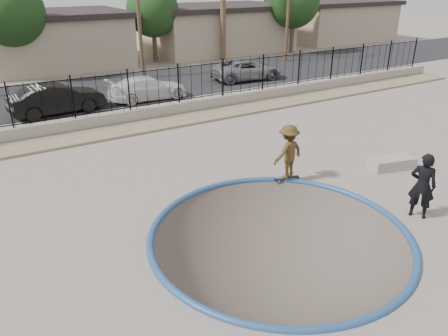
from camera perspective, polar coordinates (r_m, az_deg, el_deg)
name	(u,v)px	position (r m, az deg, el deg)	size (l,w,h in m)	color
ground	(122,134)	(22.91, -13.20, 4.36)	(120.00, 120.00, 2.20)	slate
bowl_pit	(280,235)	(11.85, 7.27, -8.68)	(6.84, 6.84, 1.80)	#493F38
coping_ring	(280,235)	(11.85, 7.27, -8.68)	(7.04, 7.04, 0.20)	navy
rock_strip	(140,128)	(20.03, -10.91, 5.21)	(42.00, 1.60, 0.11)	tan
retaining_wall	(131,116)	(20.94, -12.04, 6.65)	(42.00, 0.45, 0.60)	gray
fence	(129,91)	(20.63, -12.33, 9.83)	(40.00, 0.04, 1.80)	black
street	(92,92)	(27.23, -16.86, 9.52)	(90.00, 8.00, 0.04)	black
house_center	(53,39)	(36.05, -21.42, 15.46)	(10.60, 8.60, 3.90)	tan
house_east	(216,28)	(40.91, -1.01, 17.85)	(12.60, 8.60, 3.90)	tan
house_east_far	(332,20)	(49.39, 13.96, 18.26)	(11.60, 8.60, 3.90)	tan
street_tree_left	(9,12)	(31.96, -26.24, 17.82)	(4.32, 4.32, 6.36)	#473323
street_tree_mid	(153,11)	(35.42, -9.31, 19.64)	(3.96, 3.96, 5.83)	#473323
street_tree_right	(294,2)	(39.89, 9.12, 20.62)	(4.32, 4.32, 6.36)	#473323
skater	(288,155)	(14.52, 8.37, 1.74)	(1.19, 0.68, 1.84)	brown
skateboard	(287,178)	(14.87, 8.17, -1.32)	(0.92, 0.47, 0.08)	black
videographer	(422,186)	(13.37, 24.49, -2.11)	(0.71, 0.46, 1.93)	black
concrete_ledge	(392,163)	(16.66, 21.04, 0.62)	(1.60, 0.70, 0.40)	gray
car_b	(57,99)	(23.11, -20.97, 8.44)	(1.56, 4.48, 1.48)	black
car_c	(148,88)	(24.58, -9.92, 10.25)	(1.76, 4.33, 1.26)	silver
car_d	(246,69)	(29.07, 2.96, 12.73)	(2.17, 4.72, 1.31)	gray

